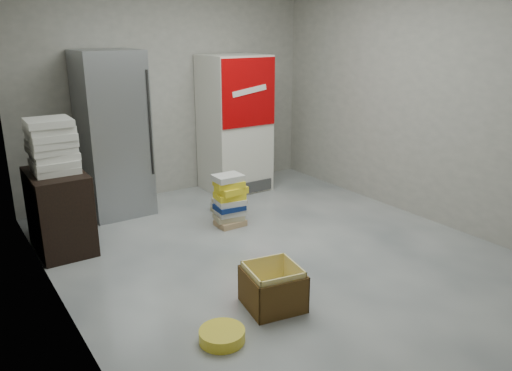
{
  "coord_description": "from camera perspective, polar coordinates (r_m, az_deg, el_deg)",
  "views": [
    {
      "loc": [
        -2.67,
        -3.53,
        2.13
      ],
      "look_at": [
        0.14,
        0.7,
        0.52
      ],
      "focal_mm": 35.0,
      "sensor_mm": 36.0,
      "label": 1
    }
  ],
  "objects": [
    {
      "name": "coke_cooler",
      "position": [
        6.72,
        -2.45,
        7.07
      ],
      "size": [
        0.8,
        0.73,
        1.8
      ],
      "color": "silver",
      "rests_on": "ground"
    },
    {
      "name": "phonebook_stack_main",
      "position": [
        5.56,
        -3.03,
        -1.69
      ],
      "size": [
        0.36,
        0.31,
        0.59
      ],
      "rotation": [
        0.0,
        0.0,
        -0.07
      ],
      "color": "tan",
      "rests_on": "ground"
    },
    {
      "name": "ground",
      "position": [
        4.91,
        3.18,
        -8.13
      ],
      "size": [
        5.0,
        5.0,
        0.0
      ],
      "primitive_type": "plane",
      "color": "#BBBAB6",
      "rests_on": "ground"
    },
    {
      "name": "bucket_lid",
      "position": [
        3.7,
        -3.9,
        -16.73
      ],
      "size": [
        0.43,
        0.43,
        0.09
      ],
      "primitive_type": "cylinder",
      "rotation": [
        0.0,
        0.0,
        -0.41
      ],
      "color": "yellow",
      "rests_on": "ground"
    },
    {
      "name": "cardboard_box",
      "position": [
        4.04,
        1.93,
        -11.84
      ],
      "size": [
        0.49,
        0.49,
        0.35
      ],
      "rotation": [
        0.0,
        0.0,
        -0.17
      ],
      "color": "yellow",
      "rests_on": "ground"
    },
    {
      "name": "supply_box_stack",
      "position": [
        5.13,
        -22.29,
        4.24
      ],
      "size": [
        0.43,
        0.43,
        0.52
      ],
      "color": "silver",
      "rests_on": "wood_shelf"
    },
    {
      "name": "room_shell",
      "position": [
        4.44,
        3.58,
        13.29
      ],
      "size": [
        4.04,
        5.04,
        2.82
      ],
      "color": "#A8A397",
      "rests_on": "ground"
    },
    {
      "name": "wood_shelf",
      "position": [
        5.3,
        -21.55,
        -2.71
      ],
      "size": [
        0.5,
        0.8,
        0.8
      ],
      "primitive_type": "cube",
      "color": "black",
      "rests_on": "ground"
    },
    {
      "name": "steel_fridge",
      "position": [
        6.04,
        -16.03,
        5.66
      ],
      "size": [
        0.7,
        0.72,
        1.9
      ],
      "color": "#B0B2B9",
      "rests_on": "ground"
    },
    {
      "name": "phonebook_stack_side",
      "position": [
        6.05,
        -3.14,
        -2.22
      ],
      "size": [
        0.37,
        0.33,
        0.16
      ],
      "rotation": [
        0.0,
        0.0,
        -0.05
      ],
      "color": "tan",
      "rests_on": "ground"
    }
  ]
}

